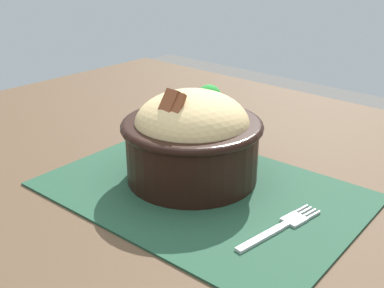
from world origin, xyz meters
TOP-DOWN VIEW (x-y plane):
  - table at (0.00, 0.00)m, footprint 1.24×0.96m
  - placemat at (0.01, -0.01)m, footprint 0.41×0.30m
  - bowl at (-0.02, 0.01)m, footprint 0.19×0.19m
  - fork at (0.14, -0.02)m, footprint 0.03×0.13m

SIDE VIEW (x-z plane):
  - table at x=0.00m, z-range 0.31..1.06m
  - placemat at x=0.01m, z-range 0.75..0.75m
  - fork at x=0.14m, z-range 0.75..0.76m
  - bowl at x=-0.02m, z-range 0.75..0.88m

